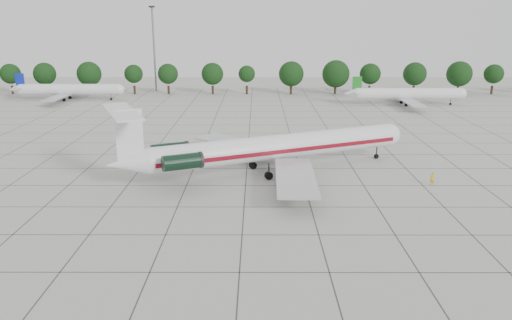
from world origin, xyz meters
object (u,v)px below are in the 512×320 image
Objects in this scene: floodlight_mast at (154,44)px; main_airliner at (265,148)px; ground_crew at (432,178)px; bg_airliner_b at (69,90)px; bg_airliner_d at (408,94)px.

main_airliner is at bearing -69.29° from floodlight_mast.
bg_airliner_b reaches higher than ground_crew.
ground_crew is 104.95m from bg_airliner_b.
ground_crew is 0.06× the size of bg_airliner_d.
ground_crew is 107.86m from floodlight_mast.
main_airliner is 24.26× the size of ground_crew.
bg_airliner_b is 29.87m from floodlight_mast.
ground_crew is 0.06× the size of bg_airliner_b.
bg_airliner_b is at bearing 175.06° from bg_airliner_d.
bg_airliner_b and bg_airliner_d have the same top height.
bg_airliner_b is at bearing 104.28° from main_airliner.
main_airliner reaches higher than ground_crew.
bg_airliner_d is at bearing -20.68° from floodlight_mast.
main_airliner reaches higher than bg_airliner_d.
floodlight_mast is (-55.30, 91.64, 13.37)m from ground_crew.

